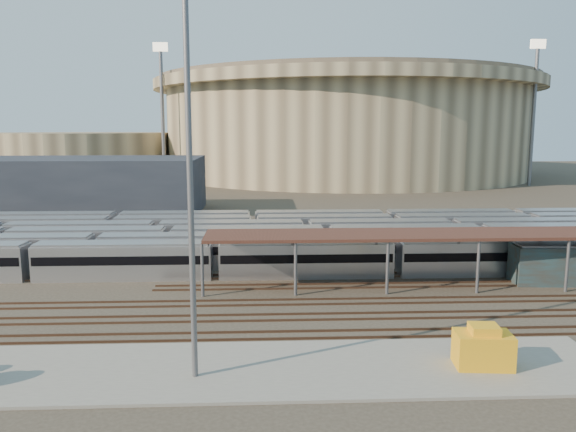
% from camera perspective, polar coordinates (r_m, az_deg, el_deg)
% --- Properties ---
extents(ground, '(420.00, 420.00, 0.00)m').
position_cam_1_polar(ground, '(51.41, 0.21, -8.48)').
color(ground, '#383026').
rests_on(ground, ground).
extents(apron, '(50.00, 9.00, 0.20)m').
position_cam_1_polar(apron, '(37.37, -6.59, -15.27)').
color(apron, gray).
rests_on(apron, ground).
extents(subway_trains, '(124.53, 23.90, 3.60)m').
position_cam_1_polar(subway_trains, '(68.86, -1.74, -2.46)').
color(subway_trains, silver).
rests_on(subway_trains, ground).
extents(inspection_shed, '(60.30, 6.00, 5.30)m').
position_cam_1_polar(inspection_shed, '(59.26, 21.78, -1.83)').
color(inspection_shed, slate).
rests_on(inspection_shed, ground).
extents(empty_tracks, '(170.00, 9.62, 0.18)m').
position_cam_1_polar(empty_tracks, '(46.64, 0.51, -10.21)').
color(empty_tracks, '#4C3323').
rests_on(empty_tracks, ground).
extents(stadium, '(124.00, 124.00, 32.50)m').
position_cam_1_polar(stadium, '(190.98, 5.74, 9.20)').
color(stadium, tan).
rests_on(stadium, ground).
extents(secondary_arena, '(56.00, 56.00, 14.00)m').
position_cam_1_polar(secondary_arena, '(188.23, -20.51, 5.80)').
color(secondary_arena, tan).
rests_on(secondary_arena, ground).
extents(service_building, '(42.00, 20.00, 10.00)m').
position_cam_1_polar(service_building, '(109.48, -19.92, 2.95)').
color(service_building, '#1E232D').
rests_on(service_building, ground).
extents(floodlight_0, '(4.00, 1.00, 38.40)m').
position_cam_1_polar(floodlight_0, '(161.47, -12.64, 10.58)').
color(floodlight_0, slate).
rests_on(floodlight_0, ground).
extents(floodlight_2, '(4.00, 1.00, 38.40)m').
position_cam_1_polar(floodlight_2, '(165.74, 23.70, 10.00)').
color(floodlight_2, slate).
rests_on(floodlight_2, ground).
extents(floodlight_3, '(4.00, 1.00, 38.40)m').
position_cam_1_polar(floodlight_3, '(209.21, -4.74, 10.33)').
color(floodlight_3, slate).
rests_on(floodlight_3, ground).
extents(yard_light_pole, '(0.82, 0.36, 22.84)m').
position_cam_1_polar(yard_light_pole, '(33.48, -9.90, 2.49)').
color(yard_light_pole, slate).
rests_on(yard_light_pole, apron).
extents(yellow_equipment, '(3.73, 2.53, 2.21)m').
position_cam_1_polar(yellow_equipment, '(39.07, 19.20, -12.71)').
color(yellow_equipment, gold).
rests_on(yellow_equipment, apron).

